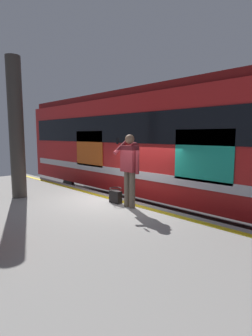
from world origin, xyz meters
The scene contains 9 objects.
ground_plane centered at (0.00, 0.00, 0.00)m, with size 24.96×24.96×0.00m, color #3D3D3F.
platform centered at (0.00, 2.55, 0.56)m, with size 12.72×5.11×1.12m, color gray.
safety_line centered at (0.00, 0.30, 1.13)m, with size 12.47×0.16×0.01m, color yellow.
track_rail_near centered at (0.00, -1.60, 0.08)m, with size 16.54×0.08×0.16m, color slate.
track_rail_far centered at (0.00, -3.04, 0.08)m, with size 16.54×0.08×0.16m, color slate.
train_carriage centered at (0.50, -2.31, 2.61)m, with size 13.17×2.92×4.14m.
passenger centered at (-0.70, 0.51, 2.15)m, with size 0.57×0.55×1.74m.
handbag centered at (-0.16, 0.49, 1.30)m, with size 0.35×0.31×0.39m.
station_column centered at (2.18, 2.00, 3.02)m, with size 0.39×0.39×3.80m, color #38332D.
Camera 1 is at (-5.07, 4.85, 2.85)m, focal length 28.06 mm.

